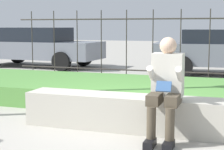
% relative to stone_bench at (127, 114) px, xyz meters
% --- Properties ---
extents(ground_plane, '(60.00, 60.00, 0.00)m').
position_rel_stone_bench_xyz_m(ground_plane, '(-0.18, 0.00, -0.21)').
color(ground_plane, '#A8A399').
extents(stone_bench, '(2.86, 0.50, 0.47)m').
position_rel_stone_bench_xyz_m(stone_bench, '(0.00, 0.00, 0.00)').
color(stone_bench, '#B7B2A3').
rests_on(stone_bench, ground_plane).
extents(person_seated_reader, '(0.42, 0.73, 1.27)m').
position_rel_stone_bench_xyz_m(person_seated_reader, '(0.58, -0.28, 0.49)').
color(person_seated_reader, black).
rests_on(person_seated_reader, ground_plane).
extents(grass_berm, '(9.69, 2.41, 0.35)m').
position_rel_stone_bench_xyz_m(grass_berm, '(-0.18, 1.90, -0.04)').
color(grass_berm, '#569342').
rests_on(grass_berm, ground_plane).
extents(iron_fence, '(7.69, 0.03, 1.79)m').
position_rel_stone_bench_xyz_m(iron_fence, '(-0.18, 3.78, 0.72)').
color(iron_fence, '#332D28').
rests_on(iron_fence, ground_plane).
extents(car_parked_left, '(4.53, 1.96, 1.35)m').
position_rel_stone_bench_xyz_m(car_parked_left, '(-5.28, 6.66, 0.51)').
color(car_parked_left, slate).
rests_on(car_parked_left, ground_plane).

